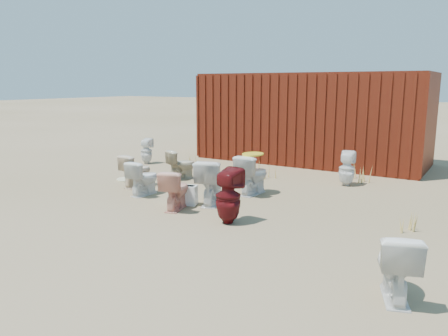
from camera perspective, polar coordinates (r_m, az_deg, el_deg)
The scene contains 22 objects.
ground at distance 7.92m, azimuth -2.30°, elevation -4.61°, with size 100.00×100.00×0.00m, color brown.
shipping_container at distance 12.32m, azimuth 11.44°, elevation 6.44°, with size 6.00×2.40×2.40m, color #490F0C.
toilet_front_a at distance 8.57m, azimuth -10.47°, elevation -1.28°, with size 0.37×0.66×0.67m, color white.
toilet_front_pink at distance 7.51m, azimuth -6.37°, elevation -2.82°, with size 0.39×0.68×0.69m, color #EDA089.
toilet_front_c at distance 7.78m, azimuth -1.64°, elevation -1.79°, with size 0.46×0.80×0.82m, color white.
toilet_front_maroon at distance 6.70m, azimuth 0.56°, elevation -3.71°, with size 0.39×0.40×0.86m, color #590F12.
toilet_front_e at distance 4.76m, azimuth 21.58°, elevation -11.68°, with size 0.40×0.70×0.71m, color white.
toilet_back_a at distance 11.92m, azimuth -10.10°, elevation 2.19°, with size 0.31×0.31×0.68m, color white.
toilet_back_beige_left at distance 9.28m, azimuth -11.38°, elevation -0.33°, with size 0.38×0.67×0.69m, color beige.
toilet_back_beige_right at distance 9.90m, azimuth -5.56°, elevation 0.46°, with size 0.37×0.65×0.66m, color #C0AF8C.
toilet_back_yellowlid at distance 8.50m, azimuth 3.76°, elevation -0.85°, with size 0.44×0.76×0.78m, color silver.
toilet_back_e at distance 9.54m, azimuth 15.75°, elevation -0.06°, with size 0.33×0.34×0.74m, color white.
yellow_lid at distance 8.42m, azimuth 3.79°, elevation 1.82°, with size 0.39×0.49×0.03m, color gold.
loose_tank at distance 7.83m, azimuth -5.36°, elevation -3.51°, with size 0.50×0.20×0.35m, color white.
loose_lid_near at distance 8.89m, azimuth -5.83°, elevation -2.84°, with size 0.38×0.49×0.02m, color beige.
loose_lid_far at distance 10.05m, azimuth -12.84°, elevation -1.46°, with size 0.36×0.47×0.02m, color beige.
weed_clump_a at distance 11.30m, azimuth -4.36°, elevation 0.91°, with size 0.36×0.36×0.32m, color tan.
weed_clump_b at distance 9.93m, azimuth 5.83°, elevation -0.64°, with size 0.32×0.32×0.28m, color tan.
weed_clump_c at distance 9.93m, azimuth 17.85°, elevation -0.85°, with size 0.36×0.36×0.37m, color tan.
weed_clump_d at distance 10.98m, azimuth 3.84°, elevation 0.43°, with size 0.30×0.30×0.24m, color tan.
weed_clump_e at distance 10.38m, azimuth 15.87°, elevation -0.35°, with size 0.34×0.34×0.33m, color tan.
weed_clump_f at distance 6.93m, azimuth 23.03°, elevation -6.62°, with size 0.28×0.28×0.27m, color tan.
Camera 1 is at (4.29, -6.31, 2.13)m, focal length 35.00 mm.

